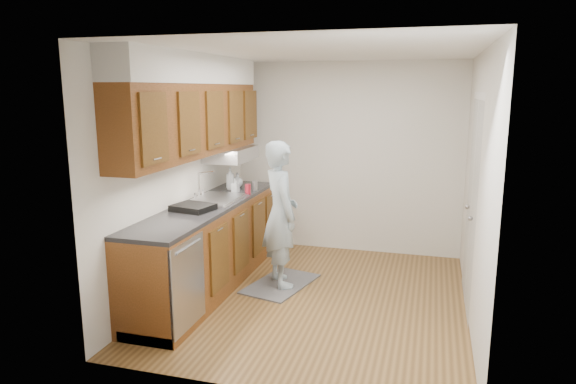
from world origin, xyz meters
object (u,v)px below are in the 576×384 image
Objects in this scene: person at (280,204)px; steel_can at (255,186)px; soap_bottle_a at (230,178)px; soda_can at (248,189)px; soap_bottle_c at (237,180)px; dish_rack at (193,207)px; soap_bottle_b at (235,185)px.

person is 0.76m from steel_can.
soda_can is (0.31, -0.22, -0.08)m from soap_bottle_a.
soap_bottle_c is 0.48m from soda_can.
dish_rack is (0.05, -1.13, -0.11)m from soap_bottle_a.
soap_bottle_a is (-0.80, 0.55, 0.15)m from person.
soap_bottle_a reaches higher than dish_rack.
soda_can is at bearing -89.25° from steel_can.
soap_bottle_a reaches higher than soda_can.
soap_bottle_a is 0.17m from soap_bottle_c.
soap_bottle_a is 0.39m from soda_can.
soap_bottle_c is 1.55× the size of steel_can.
soap_bottle_a is 0.21m from soap_bottle_b.
dish_rack is at bearing -87.34° from soap_bottle_a.
soap_bottle_c reaches higher than dish_rack.
soap_bottle_b is 0.19m from soda_can.
soda_can is at bearing 22.11° from person.
steel_can is at bearing 4.55° from soap_bottle_a.
steel_can is 0.31× the size of dish_rack.
soap_bottle_a is at bearing 128.60° from soap_bottle_b.
person is at bearing -30.00° from soap_bottle_b.
soap_bottle_c is (-0.10, 0.32, 0.01)m from soap_bottle_b.
soap_bottle_b reaches higher than dish_rack.
soda_can is at bearing 85.83° from dish_rack.
person is at bearing -33.48° from soda_can.
steel_can is at bearing 90.75° from soda_can.
soda_can is 0.94m from dish_rack.
soap_bottle_a is 1.62× the size of soap_bottle_b.
person is 4.75× the size of dish_rack.
soda_can is 0.25m from steel_can.
person is 0.99m from soap_bottle_a.
soap_bottle_a is at bearing 104.34° from dish_rack.
soap_bottle_c is at bearing 153.72° from steel_can.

